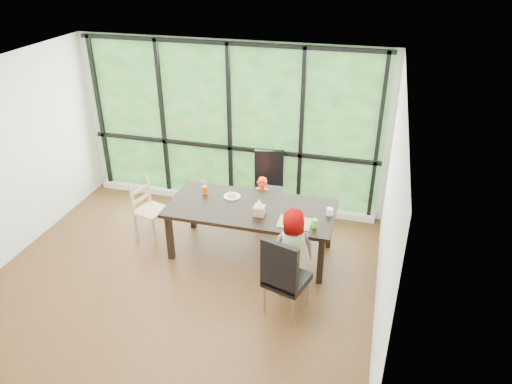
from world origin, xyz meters
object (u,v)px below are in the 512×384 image
at_px(chair_end_beech, 151,211).
at_px(child_older, 291,249).
at_px(chair_interior_leather, 287,274).
at_px(orange_cup, 205,190).
at_px(plate_far, 232,196).
at_px(plate_near, 294,222).
at_px(white_mug, 330,212).
at_px(green_cup, 315,224).
at_px(dining_table, 251,230).
at_px(chair_window_leather, 269,187).
at_px(tissue_box, 259,210).
at_px(child_toddler, 262,204).

xyz_separation_m(chair_end_beech, child_older, (2.22, -0.61, 0.12)).
height_order(chair_interior_leather, orange_cup, chair_interior_leather).
bearing_deg(plate_far, plate_near, -24.58).
bearing_deg(white_mug, green_cup, -111.82).
xyz_separation_m(chair_interior_leather, chair_end_beech, (-2.27, 1.08, -0.09)).
xyz_separation_m(dining_table, plate_far, (-0.34, 0.21, 0.38)).
relative_size(chair_window_leather, chair_interior_leather, 1.00).
xyz_separation_m(plate_far, orange_cup, (-0.41, -0.01, 0.05)).
bearing_deg(dining_table, plate_near, -20.08).
height_order(green_cup, tissue_box, tissue_box).
relative_size(dining_table, child_older, 2.03).
relative_size(dining_table, plate_far, 9.71).
bearing_deg(child_older, green_cup, -152.87).
bearing_deg(plate_far, green_cup, -21.75).
height_order(dining_table, orange_cup, orange_cup).
relative_size(chair_window_leather, child_older, 0.95).
height_order(dining_table, chair_end_beech, chair_end_beech).
xyz_separation_m(chair_interior_leather, white_mug, (0.34, 1.14, 0.26)).
distance_m(child_toddler, orange_cup, 0.93).
bearing_deg(plate_near, child_older, -85.57).
distance_m(chair_interior_leather, orange_cup, 1.96).
bearing_deg(chair_window_leather, green_cup, -67.79).
distance_m(child_older, orange_cup, 1.65).
xyz_separation_m(chair_end_beech, child_toddler, (1.54, 0.61, -0.01)).
distance_m(child_toddler, green_cup, 1.35).
bearing_deg(chair_interior_leather, dining_table, -38.41).
bearing_deg(plate_near, green_cup, -10.52).
height_order(dining_table, chair_window_leather, chair_window_leather).
relative_size(chair_interior_leather, child_older, 0.95).
xyz_separation_m(orange_cup, tissue_box, (0.91, -0.37, 0.00)).
bearing_deg(dining_table, chair_window_leather, 89.94).
height_order(orange_cup, green_cup, orange_cup).
height_order(child_older, tissue_box, child_older).
xyz_separation_m(child_older, plate_near, (-0.03, 0.35, 0.19)).
bearing_deg(plate_far, tissue_box, -37.22).
bearing_deg(orange_cup, tissue_box, -22.19).
bearing_deg(dining_table, chair_end_beech, 179.29).
height_order(chair_end_beech, orange_cup, chair_end_beech).
height_order(plate_far, white_mug, white_mug).
relative_size(dining_table, plate_near, 10.86).
bearing_deg(chair_end_beech, orange_cup, -62.30).
height_order(child_older, orange_cup, child_older).
relative_size(child_toddler, plate_far, 3.75).
xyz_separation_m(child_older, tissue_box, (-0.52, 0.42, 0.25)).
xyz_separation_m(green_cup, white_mug, (0.15, 0.37, -0.01)).
bearing_deg(plate_near, white_mug, 37.05).
distance_m(dining_table, green_cup, 1.06).
bearing_deg(green_cup, plate_near, 169.48).
distance_m(chair_interior_leather, white_mug, 1.21).
distance_m(chair_interior_leather, tissue_box, 1.09).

